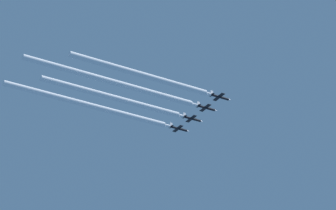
% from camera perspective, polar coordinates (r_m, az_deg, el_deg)
% --- Properties ---
extents(jet_far_left, '(8.06, 11.74, 2.82)m').
position_cam_1_polar(jet_far_left, '(437.31, 0.74, -1.56)').
color(jet_far_left, black).
extents(jet_inner_left, '(8.06, 11.74, 2.82)m').
position_cam_1_polar(jet_inner_left, '(427.16, 1.61, -0.91)').
color(jet_inner_left, black).
extents(jet_center, '(8.06, 11.74, 2.82)m').
position_cam_1_polar(jet_center, '(418.10, 2.54, -0.20)').
color(jet_center, black).
extents(jet_inner_right, '(8.06, 11.74, 2.82)m').
position_cam_1_polar(jet_inner_right, '(408.55, 3.43, 0.51)').
color(jet_inner_right, black).
extents(smoke_trail_far_left, '(2.72, 87.13, 2.72)m').
position_cam_1_polar(smoke_trail_far_left, '(417.54, -5.07, -0.04)').
color(smoke_trail_far_left, white).
extents(smoke_trail_inner_left, '(2.72, 74.17, 2.72)m').
position_cam_1_polar(smoke_trail_inner_left, '(409.30, -3.48, 0.46)').
color(smoke_trail_inner_left, white).
extents(smoke_trail_center, '(2.72, 88.09, 2.72)m').
position_cam_1_polar(smoke_trail_center, '(397.16, -3.53, 1.48)').
color(smoke_trail_center, white).
extents(smoke_trail_inner_right, '(2.72, 71.35, 2.72)m').
position_cam_1_polar(smoke_trail_inner_right, '(390.40, -1.65, 1.96)').
color(smoke_trail_inner_right, white).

